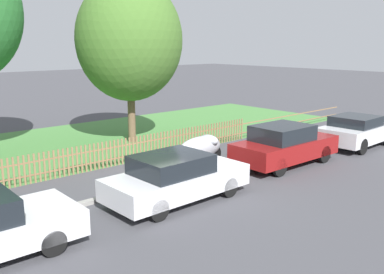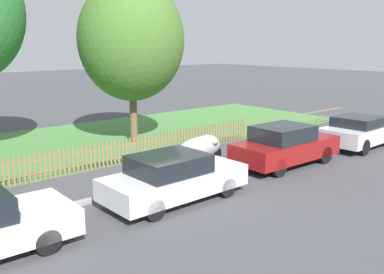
% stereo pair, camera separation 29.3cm
% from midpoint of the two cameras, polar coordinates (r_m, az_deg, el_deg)
% --- Properties ---
extents(ground_plane, '(120.00, 120.00, 0.00)m').
position_cam_midpoint_polar(ground_plane, '(13.92, -3.02, -6.09)').
color(ground_plane, '#424247').
extents(kerb_stone, '(29.83, 0.20, 0.12)m').
position_cam_midpoint_polar(kerb_stone, '(13.98, -3.28, -5.76)').
color(kerb_stone, gray).
rests_on(kerb_stone, ground).
extents(grass_strip, '(29.83, 8.78, 0.01)m').
position_cam_midpoint_polar(grass_strip, '(19.99, -16.20, -0.86)').
color(grass_strip, '#477F3D').
rests_on(grass_strip, ground).
extents(park_fence, '(29.83, 0.05, 0.98)m').
position_cam_midpoint_polar(park_fence, '(16.11, -9.58, -1.88)').
color(park_fence, olive).
rests_on(park_fence, ground).
extents(parked_car_black_saloon, '(4.24, 1.85, 1.37)m').
position_cam_midpoint_polar(parked_car_black_saloon, '(12.17, -2.89, -5.41)').
color(parked_car_black_saloon, silver).
rests_on(parked_car_black_saloon, ground).
extents(parked_car_navy_estate, '(4.32, 1.85, 1.51)m').
position_cam_midpoint_polar(parked_car_navy_estate, '(16.05, 11.72, -1.02)').
color(parked_car_navy_estate, maroon).
rests_on(parked_car_navy_estate, ground).
extents(parked_car_red_compact, '(3.87, 1.95, 1.37)m').
position_cam_midpoint_polar(parked_car_red_compact, '(19.82, 20.70, 0.83)').
color(parked_car_red_compact, silver).
rests_on(parked_car_red_compact, ground).
extents(covered_motorcycle, '(2.12, 0.88, 1.09)m').
position_cam_midpoint_polar(covered_motorcycle, '(15.66, 0.66, -1.41)').
color(covered_motorcycle, black).
rests_on(covered_motorcycle, ground).
extents(tree_mid_park, '(4.64, 4.64, 7.23)m').
position_cam_midpoint_polar(tree_mid_park, '(19.27, -8.80, 12.66)').
color(tree_mid_park, brown).
rests_on(tree_mid_park, ground).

